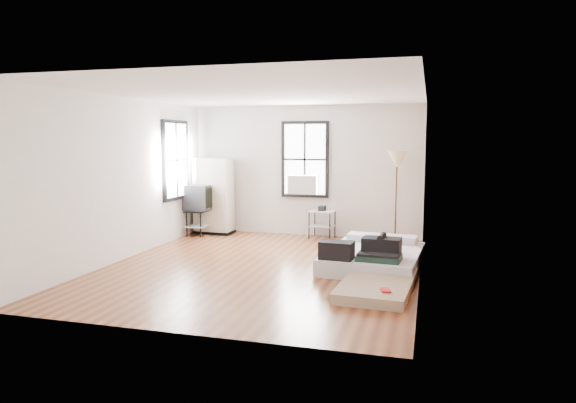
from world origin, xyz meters
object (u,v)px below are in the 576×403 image
(mattress_main, at_px, (373,256))
(side_table, at_px, (322,216))
(mattress_bare, at_px, (378,278))
(wardrobe, at_px, (214,196))
(tv_stand, at_px, (200,199))
(floor_lamp, at_px, (397,163))

(mattress_main, distance_m, side_table, 2.58)
(mattress_bare, bearing_deg, side_table, 118.21)
(mattress_bare, height_order, side_table, side_table)
(side_table, bearing_deg, wardrobe, -178.35)
(side_table, xyz_separation_m, tv_stand, (-2.65, -0.32, 0.33))
(mattress_main, relative_size, wardrobe, 1.26)
(side_table, bearing_deg, floor_lamp, -2.63)
(mattress_bare, relative_size, side_table, 2.65)
(mattress_bare, height_order, wardrobe, wardrobe)
(tv_stand, bearing_deg, side_table, 7.55)
(mattress_main, height_order, mattress_bare, mattress_main)
(floor_lamp, bearing_deg, mattress_main, -95.88)
(wardrobe, height_order, tv_stand, wardrobe)
(tv_stand, bearing_deg, wardrobe, 50.10)
(mattress_main, distance_m, wardrobe, 4.36)
(mattress_bare, xyz_separation_m, tv_stand, (-4.15, 3.02, 0.68))
(mattress_main, bearing_deg, wardrobe, 154.88)
(mattress_main, xyz_separation_m, wardrobe, (-3.74, 2.14, 0.66))
(floor_lamp, distance_m, tv_stand, 4.26)
(mattress_bare, bearing_deg, tv_stand, 147.98)
(mattress_main, xyz_separation_m, floor_lamp, (0.22, 2.14, 1.43))
(mattress_main, bearing_deg, floor_lamp, 88.73)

